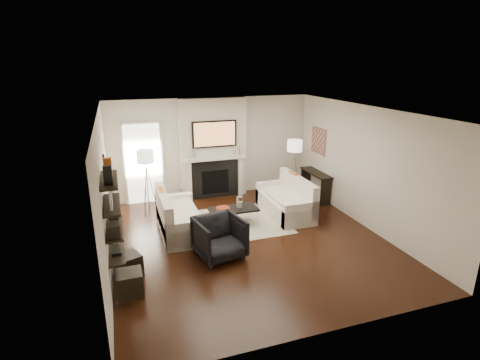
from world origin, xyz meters
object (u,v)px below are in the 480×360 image
object	(u,v)px
armchair	(220,236)
lamp_left_shade	(145,156)
ottoman_near	(128,265)
lamp_right_shade	(295,146)
coffee_table	(233,209)
loveseat_right_base	(285,206)
loveseat_left_base	(180,223)

from	to	relation	value
armchair	lamp_left_shade	xyz separation A→B (m)	(-1.08, 2.63, 1.02)
armchair	ottoman_near	world-z (taller)	armchair
lamp_right_shade	coffee_table	bearing A→B (deg)	-148.61
loveseat_right_base	coffee_table	world-z (taller)	same
loveseat_left_base	lamp_right_shade	xyz separation A→B (m)	(3.35, 1.27, 1.24)
lamp_left_shade	lamp_right_shade	distance (m)	3.90
coffee_table	ottoman_near	bearing A→B (deg)	-149.07
loveseat_left_base	coffee_table	xyz separation A→B (m)	(1.21, -0.04, 0.19)
loveseat_left_base	ottoman_near	size ratio (longest dim) A/B	4.50
loveseat_left_base	loveseat_right_base	distance (m)	2.62
coffee_table	lamp_right_shade	size ratio (longest dim) A/B	2.75
loveseat_left_base	coffee_table	bearing A→B (deg)	-1.72
ottoman_near	loveseat_right_base	bearing A→B (deg)	23.81
armchair	lamp_right_shade	world-z (taller)	lamp_right_shade
lamp_right_shade	ottoman_near	xyz separation A→B (m)	(-4.52, -2.73, -1.25)
loveseat_right_base	armchair	bearing A→B (deg)	-143.79
loveseat_right_base	ottoman_near	world-z (taller)	loveseat_right_base
loveseat_right_base	armchair	distance (m)	2.59
armchair	lamp_left_shade	bearing A→B (deg)	101.42
loveseat_right_base	ottoman_near	size ratio (longest dim) A/B	4.50
lamp_left_shade	lamp_right_shade	size ratio (longest dim) A/B	1.00
loveseat_right_base	coffee_table	xyz separation A→B (m)	(-1.40, -0.24, 0.19)
coffee_table	ottoman_near	size ratio (longest dim) A/B	2.75
coffee_table	ottoman_near	world-z (taller)	coffee_table
loveseat_right_base	lamp_left_shade	xyz separation A→B (m)	(-3.16, 1.11, 1.24)
lamp_left_shade	ottoman_near	bearing A→B (deg)	-102.59
loveseat_right_base	armchair	xyz separation A→B (m)	(-2.08, -1.52, 0.22)
armchair	ottoman_near	xyz separation A→B (m)	(-1.70, -0.15, -0.23)
loveseat_right_base	loveseat_left_base	bearing A→B (deg)	-175.50
ottoman_near	loveseat_left_base	bearing A→B (deg)	51.42
loveseat_right_base	lamp_left_shade	distance (m)	3.57
loveseat_left_base	armchair	distance (m)	1.44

